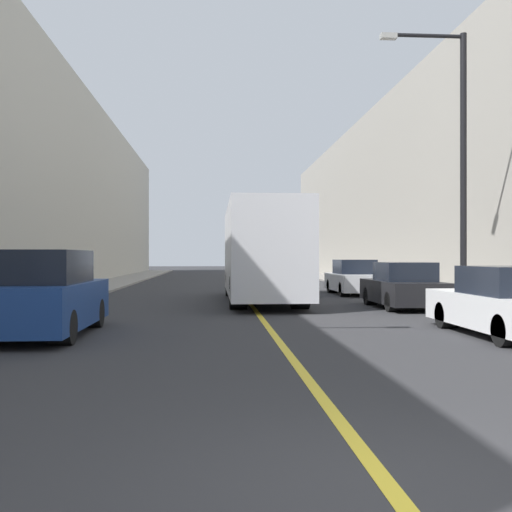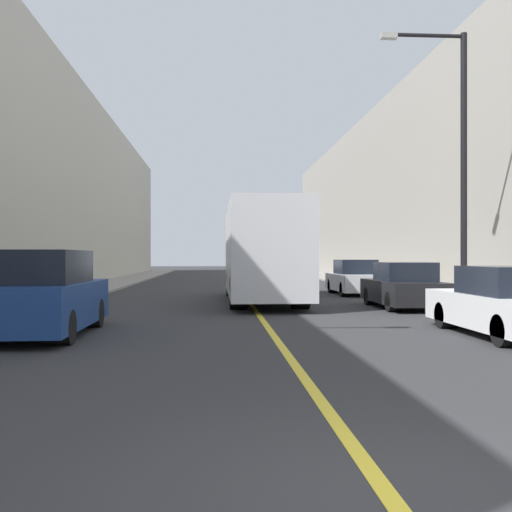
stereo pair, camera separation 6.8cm
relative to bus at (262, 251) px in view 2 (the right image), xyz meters
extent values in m
plane|color=#2D2D30|center=(-0.47, -18.39, -1.89)|extent=(200.00, 200.00, 0.00)
cube|color=gray|center=(-7.99, 11.61, -1.84)|extent=(2.74, 72.00, 0.11)
cube|color=gray|center=(7.04, 11.61, -1.84)|extent=(2.74, 72.00, 0.11)
cube|color=#B7B2A3|center=(-11.36, 11.61, 4.00)|extent=(4.00, 72.00, 11.78)
cube|color=gray|center=(10.41, 11.61, 3.78)|extent=(4.00, 72.00, 11.34)
cube|color=gold|center=(-0.47, 11.61, -1.89)|extent=(0.16, 72.00, 0.01)
cube|color=silver|center=(0.00, 0.01, 0.04)|extent=(2.56, 10.41, 3.22)
cube|color=black|center=(0.00, -5.17, 0.60)|extent=(2.18, 0.04, 1.45)
cylinder|color=black|center=(-1.00, -3.22, -1.36)|extent=(0.56, 1.07, 1.07)
cylinder|color=black|center=(1.00, -3.22, -1.36)|extent=(0.56, 1.07, 1.07)
cylinder|color=black|center=(-1.00, 3.23, -1.36)|extent=(0.56, 1.07, 1.07)
cylinder|color=black|center=(1.00, 3.23, -1.36)|extent=(0.56, 1.07, 1.07)
cube|color=navy|center=(-5.46, -9.30, -1.22)|extent=(2.03, 4.64, 0.93)
cube|color=black|center=(-5.46, -9.53, -0.41)|extent=(1.79, 2.55, 0.70)
cube|color=black|center=(-5.46, -11.59, -1.06)|extent=(1.73, 0.04, 0.42)
cylinder|color=black|center=(-4.67, -10.74, -1.55)|extent=(0.45, 0.68, 0.68)
cylinder|color=black|center=(-6.26, -7.86, -1.55)|extent=(0.45, 0.68, 0.68)
cylinder|color=black|center=(-4.67, -7.86, -1.55)|extent=(0.45, 0.68, 0.68)
cube|color=silver|center=(4.46, -10.08, -1.35)|extent=(1.84, 4.73, 0.71)
cube|color=black|center=(4.46, -10.32, -0.70)|extent=(1.62, 2.13, 0.60)
cylinder|color=black|center=(3.74, -11.55, -1.58)|extent=(0.41, 0.62, 0.62)
cylinder|color=black|center=(3.74, -8.61, -1.58)|extent=(0.41, 0.62, 0.62)
cylinder|color=black|center=(5.18, -8.61, -1.58)|extent=(0.41, 0.62, 0.62)
cube|color=black|center=(4.41, -3.13, -1.35)|extent=(1.81, 4.26, 0.72)
cube|color=black|center=(4.41, -3.35, -0.68)|extent=(1.60, 1.92, 0.61)
cube|color=black|center=(4.41, -5.23, -1.22)|extent=(1.54, 0.04, 0.32)
cylinder|color=black|center=(3.71, -4.45, -1.58)|extent=(0.40, 0.62, 0.62)
cylinder|color=black|center=(5.12, -4.45, -1.58)|extent=(0.40, 0.62, 0.62)
cylinder|color=black|center=(3.71, -1.81, -1.58)|extent=(0.40, 0.62, 0.62)
cylinder|color=black|center=(5.12, -1.81, -1.58)|extent=(0.40, 0.62, 0.62)
cube|color=silver|center=(4.42, 3.91, -1.33)|extent=(1.78, 4.39, 0.74)
cube|color=black|center=(4.42, 3.69, -0.65)|extent=(1.57, 1.98, 0.63)
cube|color=black|center=(4.42, 1.74, -1.20)|extent=(1.52, 0.04, 0.33)
cylinder|color=black|center=(3.72, 2.55, -1.58)|extent=(0.39, 0.62, 0.62)
cylinder|color=black|center=(5.12, 2.55, -1.58)|extent=(0.39, 0.62, 0.62)
cylinder|color=black|center=(3.72, 5.27, -1.58)|extent=(0.39, 0.62, 0.62)
cylinder|color=black|center=(5.12, 5.27, -1.58)|extent=(0.39, 0.62, 0.62)
cylinder|color=black|center=(5.98, -4.29, 2.49)|extent=(0.20, 0.20, 8.54)
cylinder|color=black|center=(4.79, -4.29, 6.65)|extent=(2.38, 0.12, 0.12)
cube|color=#999993|center=(3.60, -4.29, 6.60)|extent=(0.50, 0.24, 0.16)
camera|label=1|loc=(-1.76, -22.40, -0.19)|focal=42.00mm
camera|label=2|loc=(-1.69, -22.41, -0.19)|focal=42.00mm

